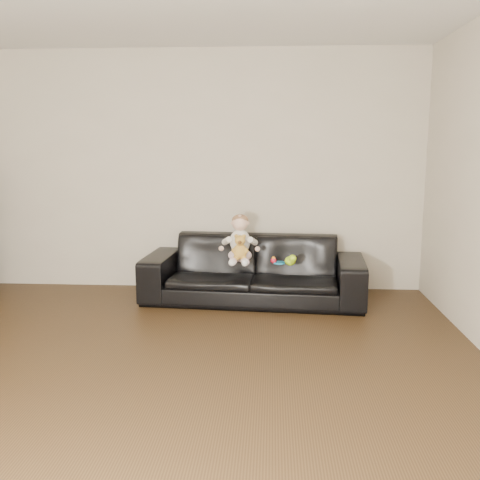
# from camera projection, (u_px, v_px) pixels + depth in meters

# --- Properties ---
(floor) EXTENTS (5.50, 5.50, 0.00)m
(floor) POSITION_uv_depth(u_px,v_px,m) (133.00, 399.00, 3.37)
(floor) COLOR #3C2815
(floor) RESTS_ON ground
(wall_back) EXTENTS (5.00, 0.00, 5.00)m
(wall_back) POSITION_uv_depth(u_px,v_px,m) (193.00, 171.00, 5.85)
(wall_back) COLOR beige
(wall_back) RESTS_ON ground
(sofa) EXTENTS (2.29, 1.04, 0.65)m
(sofa) POSITION_uv_depth(u_px,v_px,m) (254.00, 269.00, 5.48)
(sofa) COLOR black
(sofa) RESTS_ON floor
(baby) EXTENTS (0.33, 0.40, 0.48)m
(baby) POSITION_uv_depth(u_px,v_px,m) (240.00, 241.00, 5.32)
(baby) COLOR #FED7DD
(baby) RESTS_ON sofa
(teddy_bear) EXTENTS (0.15, 0.15, 0.25)m
(teddy_bear) POSITION_uv_depth(u_px,v_px,m) (240.00, 247.00, 5.18)
(teddy_bear) COLOR gold
(teddy_bear) RESTS_ON sofa
(toy_green) EXTENTS (0.15, 0.16, 0.09)m
(toy_green) POSITION_uv_depth(u_px,v_px,m) (290.00, 261.00, 5.18)
(toy_green) COLOR #A6D919
(toy_green) RESTS_ON sofa
(toy_rattle) EXTENTS (0.07, 0.07, 0.06)m
(toy_rattle) POSITION_uv_depth(u_px,v_px,m) (274.00, 260.00, 5.28)
(toy_rattle) COLOR red
(toy_rattle) RESTS_ON sofa
(toy_blue_disc) EXTENTS (0.13, 0.13, 0.02)m
(toy_blue_disc) POSITION_uv_depth(u_px,v_px,m) (279.00, 263.00, 5.28)
(toy_blue_disc) COLOR #1782BB
(toy_blue_disc) RESTS_ON sofa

